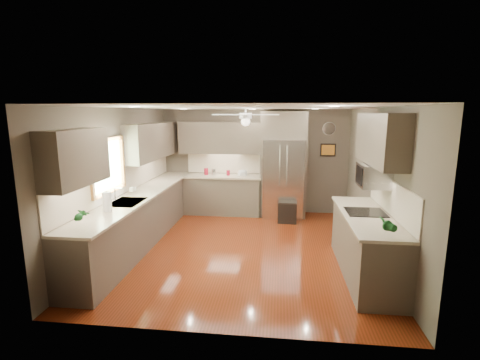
% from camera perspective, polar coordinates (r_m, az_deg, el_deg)
% --- Properties ---
extents(floor, '(5.00, 5.00, 0.00)m').
position_cam_1_polar(floor, '(6.41, 0.60, -11.15)').
color(floor, '#4D1D0A').
rests_on(floor, ground).
extents(ceiling, '(5.00, 5.00, 0.00)m').
position_cam_1_polar(ceiling, '(5.94, 0.65, 11.82)').
color(ceiling, white).
rests_on(ceiling, ground).
extents(wall_back, '(4.50, 0.00, 4.50)m').
position_cam_1_polar(wall_back, '(8.51, 2.35, 3.09)').
color(wall_back, brown).
rests_on(wall_back, ground).
extents(wall_front, '(4.50, 0.00, 4.50)m').
position_cam_1_polar(wall_front, '(3.65, -3.44, -7.58)').
color(wall_front, brown).
rests_on(wall_front, ground).
extents(wall_left, '(0.00, 5.00, 5.00)m').
position_cam_1_polar(wall_left, '(6.66, -19.01, 0.32)').
color(wall_left, brown).
rests_on(wall_left, ground).
extents(wall_right, '(0.00, 5.00, 5.00)m').
position_cam_1_polar(wall_right, '(6.24, 21.65, -0.54)').
color(wall_right, brown).
rests_on(wall_right, ground).
extents(canister_a, '(0.11, 0.11, 0.16)m').
position_cam_1_polar(canister_a, '(8.43, -5.57, 1.40)').
color(canister_a, maroon).
rests_on(canister_a, back_run).
extents(canister_b, '(0.13, 0.13, 0.15)m').
position_cam_1_polar(canister_b, '(8.39, -4.33, 1.31)').
color(canister_b, silver).
rests_on(canister_b, back_run).
extents(canister_d, '(0.10, 0.10, 0.13)m').
position_cam_1_polar(canister_d, '(8.32, -1.96, 1.18)').
color(canister_d, maroon).
rests_on(canister_d, back_run).
extents(soap_bottle, '(0.09, 0.09, 0.17)m').
position_cam_1_polar(soap_bottle, '(6.74, -17.13, -1.41)').
color(soap_bottle, white).
rests_on(soap_bottle, left_run).
extents(potted_plant_left, '(0.18, 0.14, 0.32)m').
position_cam_1_polar(potted_plant_left, '(5.00, -24.84, -5.27)').
color(potted_plant_left, '#195A22').
rests_on(potted_plant_left, left_run).
extents(potted_plant_right, '(0.20, 0.19, 0.30)m').
position_cam_1_polar(potted_plant_right, '(4.56, 23.05, -6.75)').
color(potted_plant_right, '#195A22').
rests_on(potted_plant_right, right_run).
extents(bowl, '(0.28, 0.28, 0.06)m').
position_cam_1_polar(bowl, '(8.26, 0.39, 0.89)').
color(bowl, beige).
rests_on(bowl, back_run).
extents(left_run, '(0.65, 4.70, 1.45)m').
position_cam_1_polar(left_run, '(6.85, -15.83, -5.81)').
color(left_run, '#4F4439').
rests_on(left_run, ground).
extents(back_run, '(1.85, 0.65, 1.45)m').
position_cam_1_polar(back_run, '(8.44, -2.75, -2.26)').
color(back_run, '#4F4439').
rests_on(back_run, ground).
extents(uppers, '(4.50, 4.70, 0.95)m').
position_cam_1_polar(uppers, '(6.77, -5.03, 6.35)').
color(uppers, '#4F4439').
rests_on(uppers, wall_left).
extents(window, '(0.05, 1.12, 0.92)m').
position_cam_1_polar(window, '(6.16, -20.91, 2.21)').
color(window, '#BFF2B2').
rests_on(window, wall_left).
extents(sink, '(0.50, 0.70, 0.32)m').
position_cam_1_polar(sink, '(6.16, -18.11, -3.73)').
color(sink, silver).
rests_on(sink, left_run).
extents(refrigerator, '(1.06, 0.75, 2.45)m').
position_cam_1_polar(refrigerator, '(8.16, 7.09, 2.24)').
color(refrigerator, silver).
rests_on(refrigerator, ground).
extents(right_run, '(0.70, 2.20, 1.45)m').
position_cam_1_polar(right_run, '(5.61, 20.00, -9.79)').
color(right_run, '#4F4439').
rests_on(right_run, ground).
extents(microwave, '(0.43, 0.55, 0.34)m').
position_cam_1_polar(microwave, '(5.62, 21.04, 0.69)').
color(microwave, silver).
rests_on(microwave, wall_right).
extents(ceiling_fan, '(1.18, 1.18, 0.32)m').
position_cam_1_polar(ceiling_fan, '(6.24, 0.93, 10.23)').
color(ceiling_fan, white).
rests_on(ceiling_fan, ceiling).
extents(recessed_lights, '(2.84, 3.14, 0.01)m').
position_cam_1_polar(recessed_lights, '(6.34, 0.66, 11.71)').
color(recessed_lights, white).
rests_on(recessed_lights, ceiling).
extents(wall_clock, '(0.30, 0.03, 0.30)m').
position_cam_1_polar(wall_clock, '(8.47, 14.40, 8.17)').
color(wall_clock, white).
rests_on(wall_clock, wall_back).
extents(framed_print, '(0.36, 0.03, 0.30)m').
position_cam_1_polar(framed_print, '(8.50, 14.24, 4.80)').
color(framed_print, black).
rests_on(framed_print, wall_back).
extents(stool, '(0.42, 0.42, 0.48)m').
position_cam_1_polar(stool, '(7.90, 7.78, -5.12)').
color(stool, black).
rests_on(stool, ground).
extents(paper_towel, '(0.13, 0.13, 0.33)m').
position_cam_1_polar(paper_towel, '(5.64, -20.98, -3.41)').
color(paper_towel, white).
rests_on(paper_towel, left_run).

